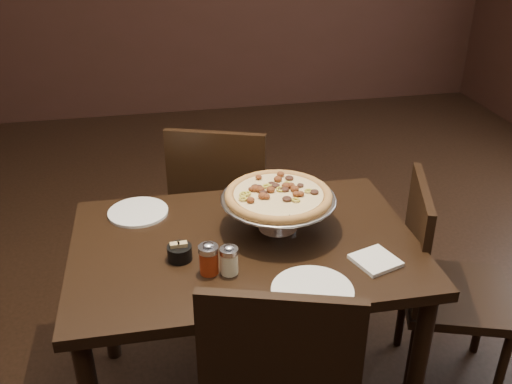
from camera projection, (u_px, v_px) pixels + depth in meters
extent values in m
cube|color=black|center=(245.00, 246.00, 2.02)|extent=(1.22, 0.83, 0.04)
cylinder|color=black|center=(416.00, 375.00, 1.98)|extent=(0.06, 0.06, 0.72)
cylinder|color=black|center=(105.00, 291.00, 2.40)|extent=(0.06, 0.06, 0.72)
cylinder|color=black|center=(351.00, 263.00, 2.58)|extent=(0.06, 0.06, 0.72)
cylinder|color=silver|center=(278.00, 228.00, 2.08)|extent=(0.14, 0.14, 0.01)
cylinder|color=silver|center=(278.00, 214.00, 2.05)|extent=(0.03, 0.03, 0.11)
cylinder|color=silver|center=(278.00, 200.00, 2.02)|extent=(0.10, 0.10, 0.01)
cylinder|color=#AFB0B5|center=(278.00, 199.00, 2.02)|extent=(0.40, 0.40, 0.01)
torus|color=#AFB0B5|center=(278.00, 198.00, 2.02)|extent=(0.41, 0.41, 0.01)
cylinder|color=#A56D31|center=(278.00, 196.00, 2.02)|extent=(0.37, 0.37, 0.01)
torus|color=#A56D31|center=(278.00, 195.00, 2.02)|extent=(0.38, 0.38, 0.03)
cylinder|color=tan|center=(278.00, 194.00, 2.01)|extent=(0.32, 0.32, 0.01)
cylinder|color=#F7F2C0|center=(229.00, 263.00, 1.83)|extent=(0.06, 0.06, 0.07)
cylinder|color=silver|center=(229.00, 251.00, 1.81)|extent=(0.06, 0.06, 0.02)
ellipsoid|color=silver|center=(229.00, 247.00, 1.80)|extent=(0.03, 0.03, 0.01)
cylinder|color=maroon|center=(209.00, 262.00, 1.83)|extent=(0.06, 0.06, 0.08)
cylinder|color=silver|center=(208.00, 249.00, 1.80)|extent=(0.06, 0.06, 0.02)
ellipsoid|color=silver|center=(208.00, 245.00, 1.80)|extent=(0.03, 0.03, 0.01)
cylinder|color=black|center=(180.00, 253.00, 1.90)|extent=(0.08, 0.08, 0.05)
cube|color=tan|center=(175.00, 250.00, 1.89)|extent=(0.03, 0.02, 0.06)
cube|color=tan|center=(183.00, 249.00, 1.90)|extent=(0.03, 0.02, 0.06)
cube|color=white|center=(376.00, 260.00, 1.89)|extent=(0.17, 0.17, 0.01)
cylinder|color=white|center=(138.00, 212.00, 2.18)|extent=(0.23, 0.23, 0.01)
cylinder|color=white|center=(312.00, 291.00, 1.75)|extent=(0.26, 0.26, 0.01)
cone|color=silver|center=(290.00, 210.00, 1.94)|extent=(0.15, 0.15, 0.00)
cylinder|color=black|center=(290.00, 209.00, 1.94)|extent=(0.05, 0.13, 0.02)
cube|color=black|center=(226.00, 210.00, 2.82)|extent=(0.57, 0.57, 0.04)
cube|color=black|center=(216.00, 181.00, 2.52)|extent=(0.43, 0.18, 0.46)
cylinder|color=black|center=(266.00, 235.00, 3.06)|extent=(0.04, 0.04, 0.43)
cylinder|color=black|center=(202.00, 229.00, 3.11)|extent=(0.04, 0.04, 0.43)
cylinder|color=black|center=(257.00, 274.00, 2.75)|extent=(0.04, 0.04, 0.43)
cylinder|color=black|center=(185.00, 267.00, 2.80)|extent=(0.04, 0.04, 0.43)
cube|color=black|center=(279.00, 365.00, 1.53)|extent=(0.43, 0.16, 0.47)
cube|color=black|center=(457.00, 295.00, 2.26)|extent=(0.53, 0.53, 0.04)
cube|color=black|center=(416.00, 238.00, 2.17)|extent=(0.16, 0.41, 0.44)
cylinder|color=black|center=(501.00, 372.00, 2.20)|extent=(0.04, 0.04, 0.41)
cylinder|color=black|center=(482.00, 315.00, 2.50)|extent=(0.04, 0.04, 0.41)
cylinder|color=black|center=(411.00, 364.00, 2.24)|extent=(0.04, 0.04, 0.41)
cylinder|color=black|center=(402.00, 309.00, 2.54)|extent=(0.04, 0.04, 0.41)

